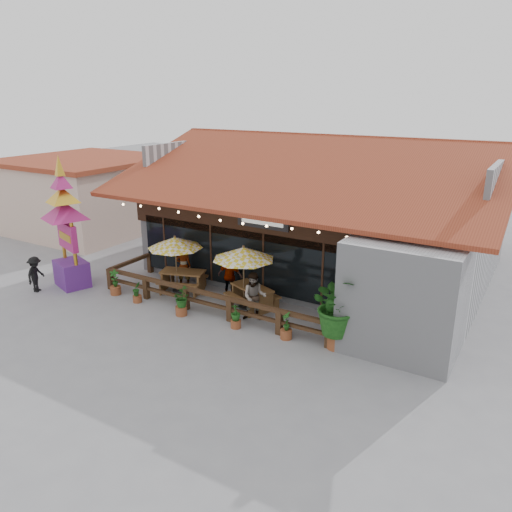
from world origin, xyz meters
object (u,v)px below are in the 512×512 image
Objects in this scene: umbrella_left at (175,243)px; thai_sign_tower at (65,214)px; pedestrian at (36,274)px; umbrella_right at (244,254)px; picnic_table_left at (183,277)px; picnic_table_right at (252,293)px; tropical_plant at (339,307)px.

thai_sign_tower is at bearing -156.94° from umbrella_left.
umbrella_right is at bearing -90.50° from pedestrian.
umbrella_left is 5.93m from pedestrian.
picnic_table_left reaches higher than picnic_table_right.
umbrella_left is 7.61m from tropical_plant.
pedestrian is at bearing -148.84° from umbrella_left.
pedestrian is at bearing -171.38° from tropical_plant.
thai_sign_tower is 2.76m from pedestrian.
picnic_table_right is (0.23, 0.23, -1.61)m from umbrella_right.
pedestrian is (-0.73, -1.20, -2.37)m from thai_sign_tower.
thai_sign_tower is 2.35× the size of tropical_plant.
thai_sign_tower is at bearing -51.94° from pedestrian.
tropical_plant is at bearing -14.56° from umbrella_right.
umbrella_right is 0.43× the size of thai_sign_tower.
pedestrian reaches higher than picnic_table_right.
thai_sign_tower is at bearing -165.33° from picnic_table_right.
thai_sign_tower reaches higher than picnic_table_left.
picnic_table_left is 0.37× the size of thai_sign_tower.
umbrella_left is at bearing 179.93° from umbrella_right.
tropical_plant is (4.01, -1.33, 0.88)m from picnic_table_right.
umbrella_left is 1.07× the size of tropical_plant.
picnic_table_left is 0.86× the size of tropical_plant.
umbrella_left is at bearing -128.21° from picnic_table_left.
umbrella_left is 4.70m from thai_sign_tower.
tropical_plant is (7.34, -1.30, 0.86)m from picnic_table_left.
picnic_table_left is at bearing -78.51° from pedestrian.
picnic_table_left is at bearing 169.94° from tropical_plant.
umbrella_left is at bearing -79.35° from pedestrian.
pedestrian is (-5.10, -3.19, 0.17)m from picnic_table_left.
thai_sign_tower reaches higher than tropical_plant.
thai_sign_tower is at bearing -155.50° from picnic_table_left.
thai_sign_tower is at bearing -176.63° from tropical_plant.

